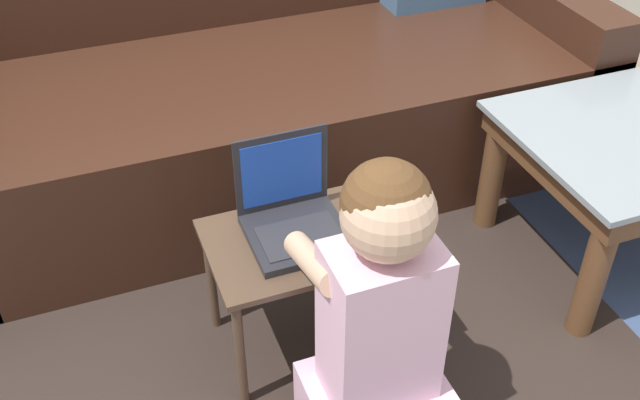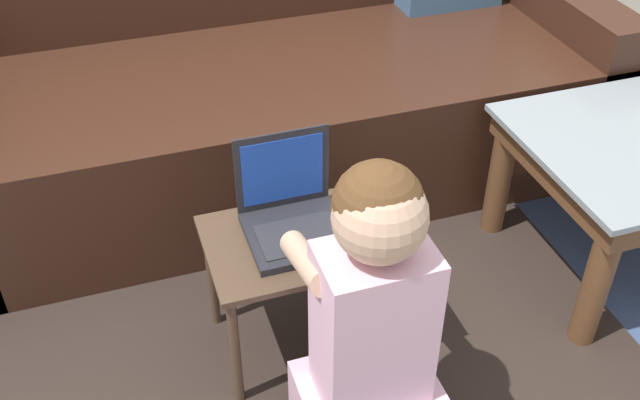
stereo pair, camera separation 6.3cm
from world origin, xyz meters
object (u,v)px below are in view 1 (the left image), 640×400
Objects in this scene: person_seated at (379,324)px; couch at (265,81)px; computer_mouse at (367,216)px; laptop_desk at (308,253)px; laptop at (294,219)px.

couch is at bearing 84.10° from person_seated.
person_seated is (-0.11, -0.32, -0.02)m from computer_mouse.
laptop_desk is 0.17m from computer_mouse.
laptop is 2.53× the size of computer_mouse.
person_seated reaches higher than computer_mouse.
computer_mouse is (-0.01, -0.86, 0.07)m from couch.
laptop_desk is (-0.16, -0.87, 0.00)m from couch.
person_seated is at bearing -95.90° from couch.
couch reaches higher than laptop_desk.
laptop_desk is at bearing -49.21° from laptop.
laptop_desk is 2.10× the size of laptop.
couch is 0.87m from computer_mouse.
couch is at bearing 77.35° from laptop.
couch reaches higher than person_seated.
couch is 2.80× the size of person_seated.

